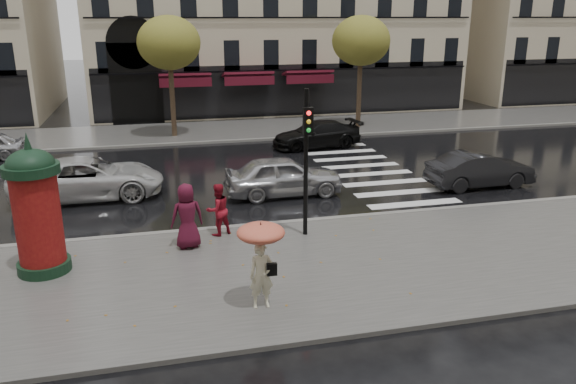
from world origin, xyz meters
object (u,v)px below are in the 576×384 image
object	(u,v)px
morris_column	(36,207)
car_darkgrey	(480,170)
man_burgundy	(187,216)
traffic_light	(307,149)
car_silver	(284,176)
car_black	(316,135)
car_white	(88,178)
woman_red	(218,210)
woman_umbrella	(261,251)

from	to	relation	value
morris_column	car_darkgrey	size ratio (longest dim) A/B	0.88
man_burgundy	traffic_light	xyz separation A→B (m)	(3.59, 0.09, 1.76)
traffic_light	car_silver	bearing A→B (deg)	85.51
car_darkgrey	car_black	bearing A→B (deg)	25.87
traffic_light	car_silver	xyz separation A→B (m)	(0.35, 4.48, -2.08)
car_silver	car_darkgrey	distance (m)	7.97
car_darkgrey	car_white	world-z (taller)	car_white
woman_red	morris_column	bearing A→B (deg)	-7.43
car_silver	car_black	xyz separation A→B (m)	(3.55, 7.55, -0.09)
woman_umbrella	woman_red	size ratio (longest dim) A/B	1.29
woman_red	traffic_light	xyz separation A→B (m)	(2.61, -0.69, 1.90)
traffic_light	car_silver	world-z (taller)	traffic_light
woman_umbrella	traffic_light	bearing A→B (deg)	61.72
man_burgundy	car_silver	size ratio (longest dim) A/B	0.43
car_white	car_black	world-z (taller)	car_white
woman_umbrella	car_black	distance (m)	17.21
woman_umbrella	morris_column	world-z (taller)	morris_column
car_darkgrey	car_white	size ratio (longest dim) A/B	0.77
car_black	car_silver	bearing A→B (deg)	-32.06
woman_red	car_darkgrey	bearing A→B (deg)	170.87
morris_column	car_silver	size ratio (longest dim) A/B	0.84
man_burgundy	car_silver	distance (m)	6.04
woman_umbrella	woman_red	xyz separation A→B (m)	(-0.43, 4.74, -0.58)
woman_umbrella	man_burgundy	distance (m)	4.23
car_silver	car_darkgrey	bearing A→B (deg)	-96.51
woman_umbrella	traffic_light	world-z (taller)	traffic_light
car_darkgrey	car_white	xyz separation A→B (m)	(-15.15, 2.20, 0.07)
traffic_light	car_darkgrey	world-z (taller)	traffic_light
car_silver	car_white	xyz separation A→B (m)	(-7.23, 1.42, 0.01)
car_white	car_darkgrey	bearing A→B (deg)	-99.38
woman_red	traffic_light	world-z (taller)	traffic_light
traffic_light	car_white	distance (m)	9.29
woman_umbrella	car_darkgrey	world-z (taller)	woman_umbrella
woman_red	man_burgundy	xyz separation A→B (m)	(-0.98, -0.78, 0.15)
traffic_light	car_black	size ratio (longest dim) A/B	0.96
car_silver	car_white	world-z (taller)	car_white
woman_umbrella	traffic_light	size ratio (longest dim) A/B	0.47
man_burgundy	woman_red	bearing A→B (deg)	-150.74
woman_red	car_silver	distance (m)	4.81
woman_red	traffic_light	size ratio (longest dim) A/B	0.36
man_burgundy	car_darkgrey	bearing A→B (deg)	-171.45
car_darkgrey	traffic_light	bearing A→B (deg)	112.21
woman_red	car_black	world-z (taller)	woman_red
traffic_light	car_white	xyz separation A→B (m)	(-6.88, 5.89, -2.07)
morris_column	car_silver	xyz separation A→B (m)	(7.78, 5.28, -1.15)
woman_red	morris_column	distance (m)	5.14
woman_red	car_white	world-z (taller)	woman_red
car_silver	car_black	size ratio (longest dim) A/B	0.96
woman_umbrella	car_black	xyz separation A→B (m)	(6.08, 16.08, -0.84)
man_burgundy	car_black	world-z (taller)	man_burgundy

